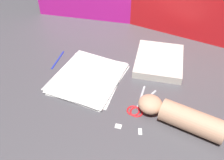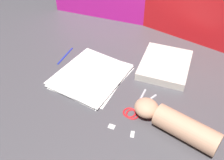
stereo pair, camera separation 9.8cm
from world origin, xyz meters
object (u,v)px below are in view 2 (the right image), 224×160
(scissors, at_px, (135,108))
(hand_forearm, at_px, (176,123))
(paper_stack, at_px, (91,76))
(book_closed, at_px, (165,65))

(scissors, relative_size, hand_forearm, 0.55)
(paper_stack, relative_size, scissors, 1.85)
(hand_forearm, bearing_deg, paper_stack, 168.26)
(hand_forearm, bearing_deg, book_closed, 118.37)
(paper_stack, bearing_deg, book_closed, 41.93)
(paper_stack, height_order, scissors, paper_stack)
(paper_stack, xyz_separation_m, hand_forearm, (0.40, -0.08, 0.03))
(paper_stack, bearing_deg, hand_forearm, -11.74)
(paper_stack, xyz_separation_m, scissors, (0.24, -0.06, -0.00))
(book_closed, bearing_deg, scissors, -89.48)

